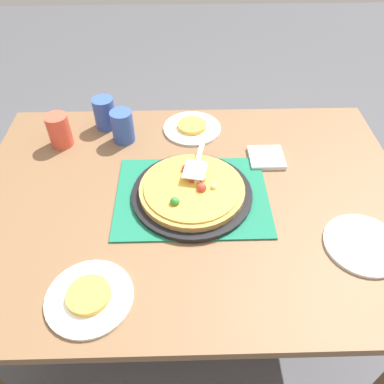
{
  "coord_description": "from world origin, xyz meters",
  "views": [
    {
      "loc": [
        0.02,
        0.84,
        1.61
      ],
      "look_at": [
        0.0,
        0.0,
        0.77
      ],
      "focal_mm": 35.47,
      "sensor_mm": 36.0,
      "label": 1
    }
  ],
  "objects_px": {
    "served_slice_left": "(89,295)",
    "napkin_stack": "(266,158)",
    "pizza": "(192,189)",
    "plate_side": "(363,245)",
    "cup_near": "(59,130)",
    "served_slice_right": "(192,125)",
    "pizza_server": "(198,160)",
    "plate_near_left": "(90,298)",
    "pizza_pan": "(192,194)",
    "plate_far_right": "(192,128)",
    "cup_far": "(105,113)",
    "cup_corner": "(123,126)"
  },
  "relations": [
    {
      "from": "cup_near",
      "to": "plate_far_right",
      "type": "bearing_deg",
      "value": -170.61
    },
    {
      "from": "plate_near_left",
      "to": "plate_far_right",
      "type": "relative_size",
      "value": 1.0
    },
    {
      "from": "plate_far_right",
      "to": "napkin_stack",
      "type": "xyz_separation_m",
      "value": [
        -0.26,
        0.19,
        0.0
      ]
    },
    {
      "from": "served_slice_right",
      "to": "cup_far",
      "type": "relative_size",
      "value": 0.92
    },
    {
      "from": "pizza_pan",
      "to": "plate_near_left",
      "type": "distance_m",
      "value": 0.44
    },
    {
      "from": "served_slice_left",
      "to": "plate_side",
      "type": "bearing_deg",
      "value": -168.83
    },
    {
      "from": "pizza_server",
      "to": "napkin_stack",
      "type": "xyz_separation_m",
      "value": [
        -0.24,
        -0.08,
        -0.06
      ]
    },
    {
      "from": "cup_near",
      "to": "pizza",
      "type": "bearing_deg",
      "value": 148.72
    },
    {
      "from": "pizza_pan",
      "to": "cup_corner",
      "type": "bearing_deg",
      "value": -51.25
    },
    {
      "from": "plate_side",
      "to": "cup_corner",
      "type": "relative_size",
      "value": 1.83
    },
    {
      "from": "plate_side",
      "to": "pizza_server",
      "type": "relative_size",
      "value": 0.94
    },
    {
      "from": "cup_far",
      "to": "cup_near",
      "type": "bearing_deg",
      "value": 36.17
    },
    {
      "from": "cup_far",
      "to": "napkin_stack",
      "type": "distance_m",
      "value": 0.63
    },
    {
      "from": "pizza_pan",
      "to": "plate_far_right",
      "type": "xyz_separation_m",
      "value": [
        -0.01,
        -0.36,
        -0.01
      ]
    },
    {
      "from": "served_slice_right",
      "to": "pizza_server",
      "type": "height_order",
      "value": "pizza_server"
    },
    {
      "from": "cup_near",
      "to": "pizza_server",
      "type": "height_order",
      "value": "cup_near"
    },
    {
      "from": "plate_side",
      "to": "served_slice_left",
      "type": "bearing_deg",
      "value": 11.17
    },
    {
      "from": "served_slice_left",
      "to": "napkin_stack",
      "type": "xyz_separation_m",
      "value": [
        -0.53,
        -0.53,
        -0.01
      ]
    },
    {
      "from": "plate_near_left",
      "to": "plate_side",
      "type": "distance_m",
      "value": 0.76
    },
    {
      "from": "plate_side",
      "to": "served_slice_left",
      "type": "distance_m",
      "value": 0.76
    },
    {
      "from": "pizza",
      "to": "served_slice_left",
      "type": "relative_size",
      "value": 3.0
    },
    {
      "from": "plate_near_left",
      "to": "cup_near",
      "type": "xyz_separation_m",
      "value": [
        0.2,
        -0.64,
        0.06
      ]
    },
    {
      "from": "pizza_pan",
      "to": "cup_corner",
      "type": "relative_size",
      "value": 3.17
    },
    {
      "from": "pizza",
      "to": "cup_far",
      "type": "bearing_deg",
      "value": -50.65
    },
    {
      "from": "cup_far",
      "to": "napkin_stack",
      "type": "height_order",
      "value": "cup_far"
    },
    {
      "from": "pizza",
      "to": "napkin_stack",
      "type": "distance_m",
      "value": 0.32
    },
    {
      "from": "served_slice_right",
      "to": "served_slice_left",
      "type": "bearing_deg",
      "value": 69.03
    },
    {
      "from": "plate_side",
      "to": "napkin_stack",
      "type": "bearing_deg",
      "value": -61.31
    },
    {
      "from": "plate_side",
      "to": "plate_near_left",
      "type": "bearing_deg",
      "value": 11.17
    },
    {
      "from": "plate_side",
      "to": "cup_far",
      "type": "height_order",
      "value": "cup_far"
    },
    {
      "from": "cup_corner",
      "to": "pizza_server",
      "type": "relative_size",
      "value": 0.51
    },
    {
      "from": "plate_side",
      "to": "served_slice_left",
      "type": "height_order",
      "value": "served_slice_left"
    },
    {
      "from": "plate_near_left",
      "to": "pizza_server",
      "type": "bearing_deg",
      "value": -122.58
    },
    {
      "from": "pizza_pan",
      "to": "napkin_stack",
      "type": "bearing_deg",
      "value": -146.26
    },
    {
      "from": "cup_corner",
      "to": "cup_near",
      "type": "bearing_deg",
      "value": 4.93
    },
    {
      "from": "plate_far_right",
      "to": "served_slice_right",
      "type": "distance_m",
      "value": 0.01
    },
    {
      "from": "plate_near_left",
      "to": "napkin_stack",
      "type": "xyz_separation_m",
      "value": [
        -0.53,
        -0.53,
        0.0
      ]
    },
    {
      "from": "pizza_pan",
      "to": "served_slice_left",
      "type": "bearing_deg",
      "value": 53.09
    },
    {
      "from": "pizza_pan",
      "to": "cup_near",
      "type": "bearing_deg",
      "value": -31.3
    },
    {
      "from": "pizza",
      "to": "served_slice_left",
      "type": "distance_m",
      "value": 0.44
    },
    {
      "from": "pizza_server",
      "to": "plate_far_right",
      "type": "bearing_deg",
      "value": -87.47
    },
    {
      "from": "pizza",
      "to": "cup_far",
      "type": "distance_m",
      "value": 0.51
    },
    {
      "from": "pizza_pan",
      "to": "pizza_server",
      "type": "relative_size",
      "value": 1.63
    },
    {
      "from": "pizza",
      "to": "cup_near",
      "type": "height_order",
      "value": "cup_near"
    },
    {
      "from": "plate_near_left",
      "to": "cup_far",
      "type": "xyz_separation_m",
      "value": [
        0.06,
        -0.75,
        0.06
      ]
    },
    {
      "from": "plate_side",
      "to": "served_slice_right",
      "type": "xyz_separation_m",
      "value": [
        0.47,
        -0.57,
        0.01
      ]
    },
    {
      "from": "plate_far_right",
      "to": "cup_corner",
      "type": "xyz_separation_m",
      "value": [
        0.25,
        0.06,
        0.06
      ]
    },
    {
      "from": "plate_near_left",
      "to": "pizza_server",
      "type": "xyz_separation_m",
      "value": [
        -0.29,
        -0.45,
        0.07
      ]
    },
    {
      "from": "pizza_pan",
      "to": "cup_corner",
      "type": "xyz_separation_m",
      "value": [
        0.24,
        -0.3,
        0.05
      ]
    },
    {
      "from": "pizza_pan",
      "to": "plate_side",
      "type": "relative_size",
      "value": 1.73
    }
  ]
}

